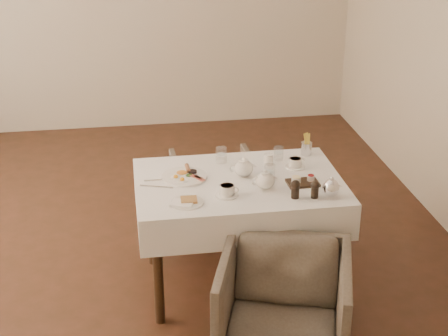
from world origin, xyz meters
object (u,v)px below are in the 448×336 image
table (239,197)px  armchair_near (283,309)px  teapot_centre (244,167)px  breakfast_plate (185,176)px  armchair_far (214,192)px

table → armchair_near: (0.11, -0.77, -0.31)m
table → teapot_centre: size_ratio=7.78×
table → teapot_centre: bearing=54.4°
table → armchair_near: bearing=-81.5°
teapot_centre → table: bearing=-124.4°
armchair_near → breakfast_plate: size_ratio=2.51×
table → breakfast_plate: (-0.33, 0.10, 0.13)m
teapot_centre → armchair_near: bearing=-83.4°
armchair_near → armchair_far: (-0.16, 1.57, -0.04)m
breakfast_plate → teapot_centre: teapot_centre is taller
breakfast_plate → teapot_centre: (0.37, -0.05, 0.06)m
armchair_far → breakfast_plate: size_ratio=2.19×
armchair_far → teapot_centre: (0.08, -0.75, 0.54)m
table → armchair_far: (-0.04, 0.80, -0.35)m
teapot_centre → armchair_far: bearing=97.4°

